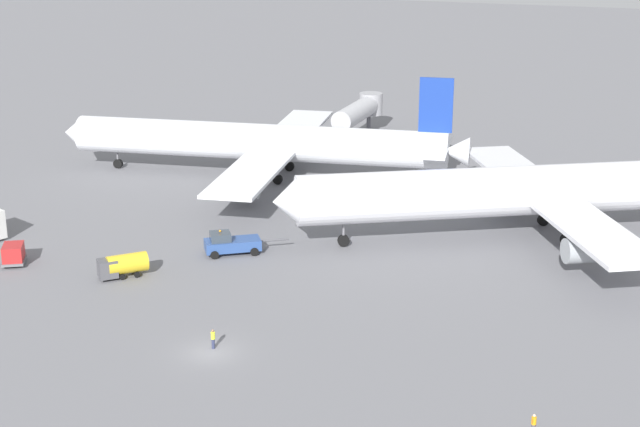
# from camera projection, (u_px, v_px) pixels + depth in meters

# --- Properties ---
(ground_plane) EXTENTS (600.00, 600.00, 0.00)m
(ground_plane) POSITION_uv_depth(u_px,v_px,m) (211.00, 352.00, 79.89)
(ground_plane) COLOR slate
(airliner_at_gate_left) EXTENTS (57.01, 48.53, 14.50)m
(airliner_at_gate_left) POSITION_uv_depth(u_px,v_px,m) (262.00, 143.00, 129.99)
(airliner_at_gate_left) COLOR white
(airliner_at_gate_left) RESTS_ON ground
(airliner_being_pushed) EXTENTS (51.96, 41.85, 16.92)m
(airliner_being_pushed) POSITION_uv_depth(u_px,v_px,m) (531.00, 191.00, 106.04)
(airliner_being_pushed) COLOR silver
(airliner_being_pushed) RESTS_ON ground
(pushback_tug) EXTENTS (8.29, 6.29, 2.77)m
(pushback_tug) POSITION_uv_depth(u_px,v_px,m) (231.00, 243.00, 102.07)
(pushback_tug) COLOR #2D4C8C
(pushback_tug) RESTS_ON ground
(gse_fuel_bowser_stubby) EXTENTS (4.77, 4.82, 2.40)m
(gse_fuel_bowser_stubby) POSITION_uv_depth(u_px,v_px,m) (122.00, 265.00, 95.52)
(gse_fuel_bowser_stubby) COLOR gold
(gse_fuel_bowser_stubby) RESTS_ON ground
(gse_container_dolly_flat) EXTENTS (3.52, 3.87, 2.15)m
(gse_container_dolly_flat) POSITION_uv_depth(u_px,v_px,m) (13.00, 254.00, 99.02)
(gse_container_dolly_flat) COLOR slate
(gse_container_dolly_flat) RESTS_ON ground
(ground_crew_marshaller_foreground) EXTENTS (0.36, 0.36, 1.75)m
(ground_crew_marshaller_foreground) POSITION_uv_depth(u_px,v_px,m) (213.00, 339.00, 80.31)
(ground_crew_marshaller_foreground) COLOR #2D3351
(ground_crew_marshaller_foreground) RESTS_ON ground
(ground_crew_wing_walker_right) EXTENTS (0.36, 0.50, 1.59)m
(ground_crew_wing_walker_right) POSITION_uv_depth(u_px,v_px,m) (534.00, 424.00, 67.33)
(ground_crew_wing_walker_right) COLOR #4C4C51
(ground_crew_wing_walker_right) RESTS_ON ground
(jet_bridge) EXTENTS (3.84, 16.65, 6.27)m
(jet_bridge) POSITION_uv_depth(u_px,v_px,m) (360.00, 110.00, 151.67)
(jet_bridge) COLOR #B7B7BC
(jet_bridge) RESTS_ON ground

